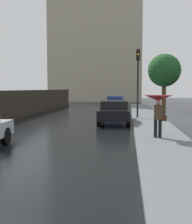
{
  "coord_description": "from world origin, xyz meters",
  "views": [
    {
      "loc": [
        3.71,
        -6.76,
        2.16
      ],
      "look_at": [
        2.28,
        5.66,
        1.11
      ],
      "focal_mm": 45.04,
      "sensor_mm": 36.0,
      "label": 1
    }
  ],
  "objects_px": {
    "car_blue_near_kerb": "(115,103)",
    "car_black_far_ahead": "(114,112)",
    "street_tree_mid": "(164,71)",
    "pedestrian_with_umbrella_near": "(158,103)",
    "traffic_light": "(138,71)"
  },
  "relations": [
    {
      "from": "car_black_far_ahead",
      "to": "pedestrian_with_umbrella_near",
      "type": "distance_m",
      "value": 6.06
    },
    {
      "from": "car_blue_near_kerb",
      "to": "traffic_light",
      "type": "height_order",
      "value": "traffic_light"
    },
    {
      "from": "car_blue_near_kerb",
      "to": "car_black_far_ahead",
      "type": "bearing_deg",
      "value": -85.31
    },
    {
      "from": "car_blue_near_kerb",
      "to": "pedestrian_with_umbrella_near",
      "type": "height_order",
      "value": "pedestrian_with_umbrella_near"
    },
    {
      "from": "pedestrian_with_umbrella_near",
      "to": "traffic_light",
      "type": "height_order",
      "value": "traffic_light"
    },
    {
      "from": "car_black_far_ahead",
      "to": "pedestrian_with_umbrella_near",
      "type": "height_order",
      "value": "pedestrian_with_umbrella_near"
    },
    {
      "from": "car_blue_near_kerb",
      "to": "pedestrian_with_umbrella_near",
      "type": "distance_m",
      "value": 17.11
    },
    {
      "from": "traffic_light",
      "to": "street_tree_mid",
      "type": "height_order",
      "value": "street_tree_mid"
    },
    {
      "from": "pedestrian_with_umbrella_near",
      "to": "car_black_far_ahead",
      "type": "bearing_deg",
      "value": 120.12
    },
    {
      "from": "car_blue_near_kerb",
      "to": "street_tree_mid",
      "type": "height_order",
      "value": "street_tree_mid"
    },
    {
      "from": "car_blue_near_kerb",
      "to": "street_tree_mid",
      "type": "relative_size",
      "value": 0.79
    },
    {
      "from": "pedestrian_with_umbrella_near",
      "to": "traffic_light",
      "type": "relative_size",
      "value": 0.37
    },
    {
      "from": "car_black_far_ahead",
      "to": "street_tree_mid",
      "type": "height_order",
      "value": "street_tree_mid"
    },
    {
      "from": "car_blue_near_kerb",
      "to": "traffic_light",
      "type": "relative_size",
      "value": 0.87
    },
    {
      "from": "car_blue_near_kerb",
      "to": "street_tree_mid",
      "type": "xyz_separation_m",
      "value": [
        4.43,
        -3.11,
        2.99
      ]
    }
  ]
}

